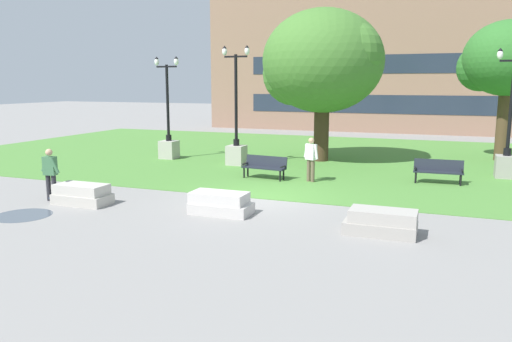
% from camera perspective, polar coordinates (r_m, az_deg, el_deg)
% --- Properties ---
extents(ground_plane, '(140.00, 140.00, 0.00)m').
position_cam_1_polar(ground_plane, '(16.54, 0.52, -3.23)').
color(ground_plane, gray).
extents(grass_lawn, '(40.00, 20.00, 0.02)m').
position_cam_1_polar(grass_lawn, '(25.99, 8.22, 1.55)').
color(grass_lawn, '#4C8438').
rests_on(grass_lawn, ground).
extents(concrete_block_center, '(1.80, 0.90, 0.64)m').
position_cam_1_polar(concrete_block_center, '(16.75, -19.27, -2.55)').
color(concrete_block_center, '#B2ADA3').
rests_on(concrete_block_center, ground).
extents(concrete_block_left, '(1.80, 0.90, 0.64)m').
position_cam_1_polar(concrete_block_left, '(14.69, -4.12, -3.72)').
color(concrete_block_left, '#BCB7B2').
rests_on(concrete_block_left, ground).
extents(concrete_block_right, '(1.80, 0.90, 0.64)m').
position_cam_1_polar(concrete_block_right, '(13.08, 14.13, -5.74)').
color(concrete_block_right, '#9E9991').
rests_on(concrete_block_right, ground).
extents(person_skateboarder, '(0.84, 0.30, 1.71)m').
position_cam_1_polar(person_skateboarder, '(17.43, -22.45, -0.08)').
color(person_skateboarder, '#28282D').
rests_on(person_skateboarder, ground).
extents(skateboard, '(0.48, 1.03, 0.14)m').
position_cam_1_polar(skateboard, '(17.87, -21.60, -2.66)').
color(skateboard, '#2D4C75').
rests_on(skateboard, ground).
extents(puddle, '(1.64, 1.64, 0.01)m').
position_cam_1_polar(puddle, '(16.04, -25.11, -4.61)').
color(puddle, '#47515B').
rests_on(puddle, ground).
extents(park_bench_near_left, '(1.81, 0.58, 0.90)m').
position_cam_1_polar(park_bench_near_left, '(20.18, 20.12, 0.13)').
color(park_bench_near_left, '#1E232D').
rests_on(park_bench_near_left, grass_lawn).
extents(park_bench_near_right, '(1.85, 0.74, 0.90)m').
position_cam_1_polar(park_bench_near_right, '(19.89, 1.01, 0.61)').
color(park_bench_near_right, '#1E232D').
rests_on(park_bench_near_right, grass_lawn).
extents(lamp_post_left, '(1.32, 0.80, 5.07)m').
position_cam_1_polar(lamp_post_left, '(25.57, -9.94, 3.71)').
color(lamp_post_left, '#ADA89E').
rests_on(lamp_post_left, grass_lawn).
extents(lamp_post_right, '(1.32, 0.80, 5.45)m').
position_cam_1_polar(lamp_post_right, '(23.23, -2.26, 3.39)').
color(lamp_post_right, '#ADA89E').
rests_on(lamp_post_right, grass_lawn).
extents(lamp_post_center, '(1.32, 0.80, 5.13)m').
position_cam_1_polar(lamp_post_center, '(22.39, 26.77, 1.93)').
color(lamp_post_center, gray).
rests_on(lamp_post_center, grass_lawn).
extents(tree_far_right, '(6.07, 5.78, 7.27)m').
position_cam_1_polar(tree_far_right, '(24.59, 7.50, 12.18)').
color(tree_far_right, '#42301E').
rests_on(tree_far_right, grass_lawn).
extents(tree_near_left, '(4.47, 4.25, 6.76)m').
position_cam_1_polar(tree_near_left, '(27.32, 26.82, 11.25)').
color(tree_near_left, '#4C3823').
rests_on(tree_near_left, grass_lawn).
extents(person_bystander_near_lawn, '(0.69, 0.48, 1.71)m').
position_cam_1_polar(person_bystander_near_lawn, '(19.33, 6.30, 1.61)').
color(person_bystander_near_lawn, brown).
rests_on(person_bystander_near_lawn, grass_lawn).
extents(building_facade_distant, '(31.11, 1.03, 10.81)m').
position_cam_1_polar(building_facade_distant, '(39.78, 16.21, 11.94)').
color(building_facade_distant, '#8E6B56').
rests_on(building_facade_distant, ground).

